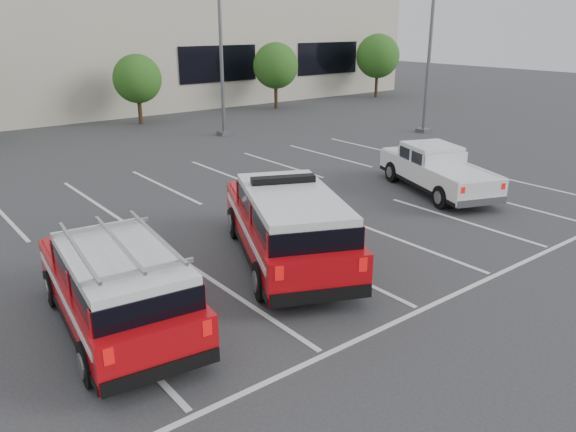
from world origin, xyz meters
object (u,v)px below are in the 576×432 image
(fire_chief_suv, at_px, (288,230))
(white_pickup, at_px, (436,174))
(tree_right, at_px, (276,67))
(ladder_suv, at_px, (118,292))
(tree_mid_right, at_px, (139,80))
(light_pole_mid, at_px, (220,33))
(light_pole_right, at_px, (431,32))
(tree_far_right, at_px, (378,58))

(fire_chief_suv, distance_m, white_pickup, 8.10)
(tree_right, xyz_separation_m, ladder_suv, (-20.31, -21.73, -1.97))
(ladder_suv, bearing_deg, tree_mid_right, 71.54)
(tree_right, relative_size, light_pole_mid, 0.43)
(tree_mid_right, distance_m, fire_chief_suv, 22.03)
(tree_right, height_order, fire_chief_suv, tree_right)
(light_pole_right, xyz_separation_m, white_pickup, (-8.72, -7.54, -4.54))
(fire_chief_suv, xyz_separation_m, white_pickup, (7.93, 1.62, -0.22))
(tree_right, distance_m, tree_far_right, 10.00)
(tree_right, distance_m, fire_chief_suv, 26.48)
(white_pickup, bearing_deg, ladder_suv, -149.35)
(tree_right, bearing_deg, tree_mid_right, -180.00)
(tree_mid_right, distance_m, tree_far_right, 20.01)
(tree_far_right, relative_size, white_pickup, 0.87)
(fire_chief_suv, height_order, ladder_suv, fire_chief_suv)
(tree_far_right, bearing_deg, tree_mid_right, -180.00)
(tree_right, distance_m, light_pole_right, 12.32)
(tree_mid_right, relative_size, tree_right, 0.90)
(tree_mid_right, bearing_deg, tree_right, 0.00)
(light_pole_right, relative_size, ladder_suv, 1.94)
(tree_mid_right, bearing_deg, light_pole_right, -47.83)
(tree_right, bearing_deg, ladder_suv, -133.07)
(tree_mid_right, height_order, light_pole_mid, light_pole_mid)
(tree_mid_right, xyz_separation_m, tree_far_right, (20.00, 0.00, 0.54))
(fire_chief_suv, bearing_deg, tree_mid_right, 99.54)
(tree_mid_right, xyz_separation_m, tree_right, (10.00, 0.00, 0.27))
(white_pickup, bearing_deg, tree_far_right, 68.61)
(light_pole_right, distance_m, white_pickup, 12.39)
(light_pole_right, bearing_deg, tree_right, 94.31)
(tree_far_right, bearing_deg, light_pole_right, -127.04)
(light_pole_mid, bearing_deg, tree_right, 36.77)
(tree_right, bearing_deg, fire_chief_suv, -126.59)
(tree_right, height_order, light_pole_right, light_pole_right)
(light_pole_right, bearing_deg, tree_far_right, 52.96)
(light_pole_mid, xyz_separation_m, white_pickup, (0.28, -13.54, -4.54))
(tree_mid_right, xyz_separation_m, light_pole_right, (10.91, -12.05, 2.68))
(light_pole_mid, bearing_deg, tree_far_right, 18.48)
(white_pickup, xyz_separation_m, ladder_suv, (-12.50, -2.15, 0.16))
(light_pole_right, relative_size, white_pickup, 1.84)
(tree_mid_right, bearing_deg, ladder_suv, -115.39)
(light_pole_right, bearing_deg, white_pickup, -139.16)
(white_pickup, relative_size, ladder_suv, 1.05)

